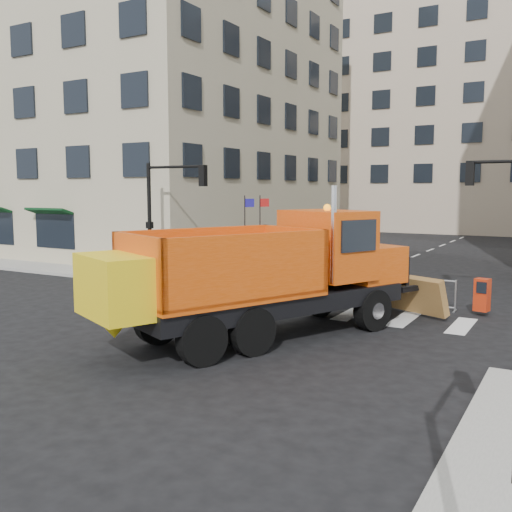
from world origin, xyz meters
The scene contains 12 objects.
ground centered at (0.00, 0.00, 0.00)m, with size 120.00×120.00×0.00m, color black.
sidewalk_back centered at (0.00, 8.50, 0.07)m, with size 64.00×5.00×0.15m, color gray.
building_left centered at (-20.00, 20.00, 13.00)m, with size 24.00×22.00×26.00m, color tan.
building_far centered at (0.00, 52.00, 12.00)m, with size 30.00×18.00×24.00m, color #BBA78F.
traffic_light_left centered at (-8.00, 7.50, 2.70)m, with size 0.18×0.18×5.40m, color black.
crowd_barriers centered at (-0.75, 7.60, 0.55)m, with size 12.60×0.60×1.10m, color #9EA0A5, non-canonical shape.
plow_truck centered at (1.46, 1.16, 1.92)m, with size 7.27×11.34×4.31m.
cop_a centered at (3.17, 5.08, 0.93)m, with size 0.68×0.45×1.86m, color black.
cop_b centered at (3.16, 5.86, 0.97)m, with size 0.95×0.74×1.95m, color black.
cop_c centered at (2.97, 7.00, 0.81)m, with size 0.94×0.39×1.61m, color black.
worker centered at (-3.03, 7.59, 1.07)m, with size 1.19×0.68×1.84m, color #DDF21C.
newspaper_box centered at (6.39, 7.42, 0.70)m, with size 0.45×0.40×1.10m, color #AF270D.
Camera 1 is at (9.15, -12.66, 4.18)m, focal length 40.00 mm.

